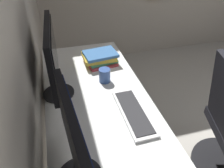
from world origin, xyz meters
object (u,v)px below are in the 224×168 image
(book_stack_near, at_px, (100,58))
(monitor_primary, at_px, (53,58))
(drawer_pedestal, at_px, (89,115))
(coffee_mug, at_px, (105,75))
(monitor_secondary, at_px, (75,144))
(keyboard_main, at_px, (134,112))

(book_stack_near, bearing_deg, monitor_primary, 131.83)
(drawer_pedestal, relative_size, monitor_primary, 1.28)
(drawer_pedestal, height_order, coffee_mug, coffee_mug)
(book_stack_near, bearing_deg, monitor_secondary, 161.91)
(keyboard_main, relative_size, book_stack_near, 1.56)
(monitor_primary, relative_size, book_stack_near, 2.01)
(keyboard_main, relative_size, coffee_mug, 3.51)
(keyboard_main, xyz_separation_m, coffee_mug, (0.37, 0.08, 0.04))
(monitor_primary, height_order, book_stack_near, monitor_primary)
(monitor_primary, relative_size, monitor_secondary, 0.95)
(coffee_mug, bearing_deg, monitor_secondary, 157.87)
(drawer_pedestal, xyz_separation_m, monitor_primary, (-0.15, 0.20, 0.65))
(monitor_primary, distance_m, keyboard_main, 0.57)
(drawer_pedestal, height_order, monitor_primary, monitor_primary)
(monitor_primary, relative_size, coffee_mug, 4.54)
(drawer_pedestal, bearing_deg, monitor_primary, 126.17)
(monitor_primary, bearing_deg, coffee_mug, -79.23)
(monitor_primary, height_order, keyboard_main, monitor_primary)
(monitor_primary, bearing_deg, keyboard_main, -127.28)
(monitor_secondary, distance_m, keyboard_main, 0.53)
(monitor_primary, height_order, monitor_secondary, monitor_primary)
(book_stack_near, bearing_deg, keyboard_main, -174.90)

